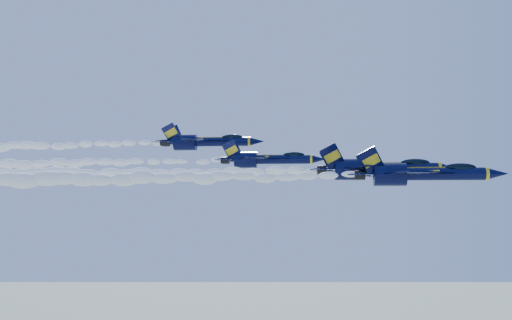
# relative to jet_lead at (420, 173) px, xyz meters

# --- Properties ---
(jet_lead) EXTENTS (19.00, 15.58, 7.06)m
(jet_lead) POSITION_rel_jet_lead_xyz_m (0.00, 0.00, 0.00)
(jet_lead) COLOR black
(smoke_trail_jet_lead) EXTENTS (59.80, 2.57, 2.32)m
(smoke_trail_jet_lead) POSITION_rel_jet_lead_xyz_m (-38.02, 0.00, -0.51)
(smoke_trail_jet_lead) COLOR white
(jet_second) EXTENTS (19.42, 15.93, 7.22)m
(jet_second) POSITION_rel_jet_lead_xyz_m (-4.59, 6.33, 1.00)
(jet_second) COLOR black
(smoke_trail_jet_second) EXTENTS (59.80, 2.63, 2.37)m
(smoke_trail_jet_second) POSITION_rel_jet_lead_xyz_m (-42.79, 6.33, 0.49)
(smoke_trail_jet_second) COLOR white
(jet_third) EXTENTS (16.76, 13.75, 6.23)m
(jet_third) POSITION_rel_jet_lead_xyz_m (-21.06, 16.44, 3.09)
(jet_third) COLOR black
(smoke_trail_jet_third) EXTENTS (59.80, 2.27, 2.04)m
(smoke_trail_jet_third) POSITION_rel_jet_lead_xyz_m (-58.12, 16.44, 2.60)
(smoke_trail_jet_third) COLOR white
(jet_fourth) EXTENTS (18.50, 15.18, 6.88)m
(jet_fourth) POSITION_rel_jet_lead_xyz_m (-32.74, 25.25, 6.93)
(jet_fourth) COLOR black
(smoke_trail_jet_fourth) EXTENTS (59.80, 2.51, 2.26)m
(smoke_trail_jet_fourth) POSITION_rel_jet_lead_xyz_m (-70.54, 25.25, 6.42)
(smoke_trail_jet_fourth) COLOR white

